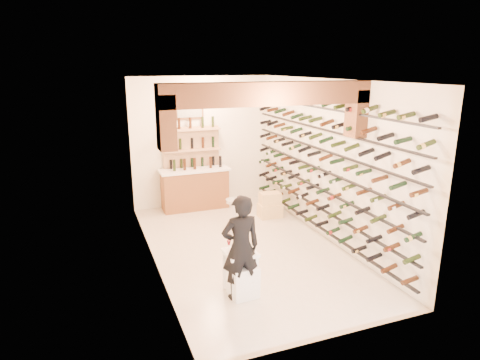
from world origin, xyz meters
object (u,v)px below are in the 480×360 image
at_px(tasting_table, 240,259).
at_px(crate_lower, 270,210).
at_px(person, 241,248).
at_px(chrome_barstool, 234,213).
at_px(wine_rack, 318,164).
at_px(white_stool, 243,280).
at_px(back_counter, 195,188).

relative_size(tasting_table, crate_lower, 1.58).
relative_size(tasting_table, person, 0.51).
bearing_deg(chrome_barstool, wine_rack, -30.23).
distance_m(wine_rack, white_stool, 3.01).
xyz_separation_m(back_counter, chrome_barstool, (0.38, -1.80, -0.11)).
bearing_deg(wine_rack, crate_lower, 104.00).
bearing_deg(white_stool, person, -140.97).
xyz_separation_m(white_stool, chrome_barstool, (0.74, 2.45, 0.17)).
relative_size(wine_rack, person, 3.47).
bearing_deg(person, wine_rack, -143.32).
bearing_deg(tasting_table, crate_lower, 55.21).
xyz_separation_m(back_counter, crate_lower, (1.48, -1.22, -0.37)).
bearing_deg(person, tasting_table, -106.77).
distance_m(tasting_table, crate_lower, 3.47).
xyz_separation_m(wine_rack, tasting_table, (-2.21, -1.49, -0.98)).
xyz_separation_m(tasting_table, chrome_barstool, (0.75, 2.33, -0.14)).
bearing_deg(chrome_barstool, tasting_table, -107.80).
bearing_deg(wine_rack, back_counter, 124.66).
bearing_deg(chrome_barstool, crate_lower, 27.67).
xyz_separation_m(person, crate_lower, (1.90, 3.07, -0.66)).
bearing_deg(wine_rack, white_stool, -144.00).
bearing_deg(tasting_table, white_stool, -89.92).
relative_size(white_stool, person, 0.31).
bearing_deg(white_stool, wine_rack, 36.00).
bearing_deg(tasting_table, wine_rack, 31.61).
relative_size(back_counter, chrome_barstool, 2.33).
distance_m(person, crate_lower, 3.67).
relative_size(wine_rack, back_counter, 3.35).
xyz_separation_m(wine_rack, chrome_barstool, (-1.46, 0.85, -1.13)).
xyz_separation_m(back_counter, tasting_table, (-0.37, -4.13, 0.03)).
distance_m(person, chrome_barstool, 2.65).
relative_size(chrome_barstool, crate_lower, 1.38).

